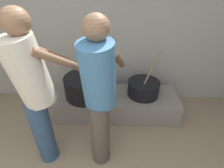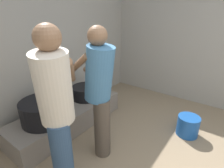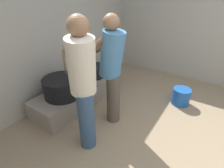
# 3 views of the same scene
# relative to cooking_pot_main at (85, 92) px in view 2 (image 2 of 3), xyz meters

# --- Properties ---
(block_enclosure_rear) EXTENTS (5.22, 0.20, 2.46)m
(block_enclosure_rear) POSITION_rel_cooking_pot_main_xyz_m (-0.75, 0.49, 0.79)
(block_enclosure_rear) COLOR #9E998E
(block_enclosure_rear) RESTS_ON ground_plane
(hearth_ledge) EXTENTS (1.83, 0.60, 0.33)m
(hearth_ledge) POSITION_rel_cooking_pot_main_xyz_m (-0.41, -0.03, -0.27)
(hearth_ledge) COLOR slate
(hearth_ledge) RESTS_ON ground_plane
(cooking_pot_main) EXTENTS (0.45, 0.45, 0.67)m
(cooking_pot_main) POSITION_rel_cooking_pot_main_xyz_m (0.00, 0.00, 0.00)
(cooking_pot_main) COLOR black
(cooking_pot_main) RESTS_ON hearth_ledge
(cooking_pot_secondary) EXTENTS (0.59, 0.59, 0.75)m
(cooking_pot_secondary) POSITION_rel_cooking_pot_main_xyz_m (-0.82, -0.05, 0.04)
(cooking_pot_secondary) COLOR black
(cooking_pot_secondary) RESTS_ON hearth_ledge
(cook_in_blue_shirt) EXTENTS (0.43, 0.70, 1.58)m
(cook_in_blue_shirt) POSITION_rel_cooking_pot_main_xyz_m (-0.54, -0.79, 0.47)
(cook_in_blue_shirt) COLOR #4C4238
(cook_in_blue_shirt) RESTS_ON ground_plane
(cook_in_cream_shirt) EXTENTS (0.69, 0.71, 1.63)m
(cook_in_cream_shirt) POSITION_rel_cooking_pot_main_xyz_m (-1.13, -0.80, 0.50)
(cook_in_cream_shirt) COLOR navy
(cook_in_cream_shirt) RESTS_ON ground_plane
(bucket_blue_plastic) EXTENTS (0.31, 0.31, 0.30)m
(bucket_blue_plastic) POSITION_rel_cooking_pot_main_xyz_m (0.49, -1.60, -0.29)
(bucket_blue_plastic) COLOR #194C99
(bucket_blue_plastic) RESTS_ON ground_plane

